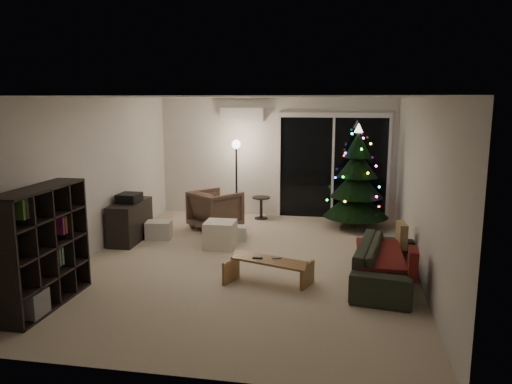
# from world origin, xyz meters

# --- Properties ---
(room) EXTENTS (6.50, 7.51, 2.60)m
(room) POSITION_xyz_m (0.46, 1.49, 1.02)
(room) COLOR beige
(room) RESTS_ON ground
(bookshelf) EXTENTS (0.40, 1.46, 1.46)m
(bookshelf) POSITION_xyz_m (-2.25, -2.01, 0.73)
(bookshelf) COLOR black
(bookshelf) RESTS_ON floor
(media_cabinet) EXTENTS (0.45, 1.13, 0.70)m
(media_cabinet) POSITION_xyz_m (-2.25, 0.82, 0.35)
(media_cabinet) COLOR black
(media_cabinet) RESTS_ON floor
(stereo) EXTENTS (0.35, 0.42, 0.15)m
(stereo) POSITION_xyz_m (-2.25, 0.82, 0.77)
(stereo) COLOR black
(stereo) RESTS_ON media_cabinet
(armchair) EXTENTS (1.14, 1.15, 0.75)m
(armchair) POSITION_xyz_m (-0.98, 1.88, 0.38)
(armchair) COLOR brown
(armchair) RESTS_ON floor
(ottoman) EXTENTS (0.51, 0.51, 0.45)m
(ottoman) POSITION_xyz_m (-0.58, 0.70, 0.22)
(ottoman) COLOR silver
(ottoman) RESTS_ON floor
(cardboard_box_a) EXTENTS (0.49, 0.40, 0.32)m
(cardboard_box_a) POSITION_xyz_m (-1.81, 1.04, 0.16)
(cardboard_box_a) COLOR silver
(cardboard_box_a) RESTS_ON floor
(cardboard_box_b) EXTENTS (0.40, 0.32, 0.25)m
(cardboard_box_b) POSITION_xyz_m (-0.42, 1.18, 0.13)
(cardboard_box_b) COLOR silver
(cardboard_box_b) RESTS_ON floor
(side_table) EXTENTS (0.49, 0.49, 0.47)m
(side_table) POSITION_xyz_m (-0.25, 2.85, 0.23)
(side_table) COLOR black
(side_table) RESTS_ON floor
(floor_lamp) EXTENTS (0.26, 0.26, 1.60)m
(floor_lamp) POSITION_xyz_m (-0.73, 2.63, 0.80)
(floor_lamp) COLOR black
(floor_lamp) RESTS_ON floor
(sofa) EXTENTS (1.03, 2.00, 0.56)m
(sofa) POSITION_xyz_m (2.05, -0.50, 0.28)
(sofa) COLOR black
(sofa) RESTS_ON floor
(sofa_throw) EXTENTS (0.60, 1.38, 0.05)m
(sofa_throw) POSITION_xyz_m (1.95, -0.50, 0.40)
(sofa_throw) COLOR #541A14
(sofa_throw) RESTS_ON sofa
(cushion_a) EXTENTS (0.14, 0.38, 0.37)m
(cushion_a) POSITION_xyz_m (2.30, 0.15, 0.50)
(cushion_a) COLOR #A28756
(cushion_a) RESTS_ON sofa
(cushion_b) EXTENTS (0.14, 0.37, 0.37)m
(cushion_b) POSITION_xyz_m (2.30, -1.15, 0.50)
(cushion_b) COLOR #541A14
(cushion_b) RESTS_ON sofa
(coffee_table) EXTENTS (1.17, 0.74, 0.35)m
(coffee_table) POSITION_xyz_m (0.48, -0.84, 0.17)
(coffee_table) COLOR #A97646
(coffee_table) RESTS_ON floor
(remote_a) EXTENTS (0.14, 0.04, 0.02)m
(remote_a) POSITION_xyz_m (0.33, -0.84, 0.36)
(remote_a) COLOR black
(remote_a) RESTS_ON coffee_table
(remote_b) EXTENTS (0.13, 0.08, 0.02)m
(remote_b) POSITION_xyz_m (0.58, -0.79, 0.36)
(remote_b) COLOR slate
(remote_b) RESTS_ON coffee_table
(christmas_tree) EXTENTS (1.64, 1.64, 2.02)m
(christmas_tree) POSITION_xyz_m (1.68, 2.45, 1.01)
(christmas_tree) COLOR black
(christmas_tree) RESTS_ON floor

